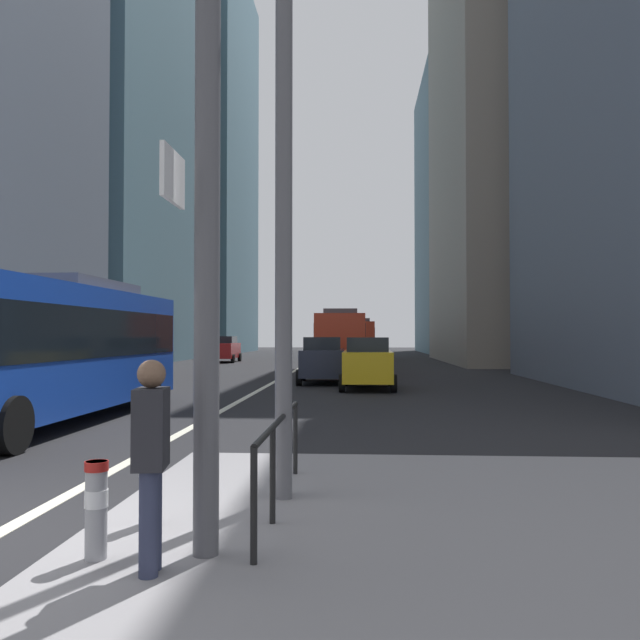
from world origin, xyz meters
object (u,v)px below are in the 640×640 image
bollard_back (149,474)px  city_bus_red_distant (359,337)px  city_bus_blue_oncoming (47,343)px  car_receding_far (323,360)px  street_lamp_post (284,55)px  car_receding_near (368,363)px  bollard_right (96,504)px  car_oncoming_mid (224,349)px  pedestrian_waiting (151,454)px  city_bus_red_receding (341,338)px

bollard_back → city_bus_red_distant: bearing=87.6°
city_bus_blue_oncoming → car_receding_far: 14.09m
car_receding_far → city_bus_red_distant: bearing=86.9°
car_receding_far → street_lamp_post: street_lamp_post is taller
street_lamp_post → bollard_back: 4.92m
car_receding_near → bollard_right: (-2.51, -18.88, -0.38)m
car_oncoming_mid → street_lamp_post: bearing=-77.1°
car_receding_near → car_receding_far: same height
street_lamp_post → bollard_back: (-1.21, -1.08, -4.64)m
car_oncoming_mid → street_lamp_post: (9.24, -40.21, 4.29)m
car_oncoming_mid → pedestrian_waiting: bearing=-78.8°
city_bus_red_receding → bollard_right: 31.41m
car_receding_near → bollard_right: 19.05m
bollard_right → bollard_back: size_ratio=0.92×
city_bus_red_distant → pedestrian_waiting: city_bus_red_distant is taller
city_bus_blue_oncoming → car_receding_far: bearing=67.0°
city_bus_red_distant → car_oncoming_mid: (-10.12, -8.02, -0.85)m
city_bus_blue_oncoming → pedestrian_waiting: size_ratio=6.53×
city_bus_blue_oncoming → bollard_back: bearing=-57.6°
city_bus_blue_oncoming → car_receding_far: city_bus_blue_oncoming is taller
city_bus_blue_oncoming → bollard_back: 9.31m
city_bus_blue_oncoming → car_receding_near: 12.52m
city_bus_red_receding → car_receding_far: (-0.52, -9.63, -0.85)m
city_bus_blue_oncoming → pedestrian_waiting: bearing=-59.3°
car_oncoming_mid → car_receding_near: (10.42, -23.41, -0.00)m
city_bus_red_receding → car_oncoming_mid: city_bus_red_receding is taller
car_oncoming_mid → bollard_right: 43.03m
city_bus_red_receding → bollard_right: city_bus_red_receding is taller
city_bus_red_receding → street_lamp_post: (0.15, -29.28, 3.45)m
city_bus_blue_oncoming → street_lamp_post: street_lamp_post is taller
city_bus_red_distant → bollard_back: bearing=-92.4°
street_lamp_post → bollard_back: bearing=-138.2°
city_bus_red_receding → bollard_back: city_bus_red_receding is taller
city_bus_red_receding → city_bus_red_distant: 18.98m
city_bus_red_distant → car_receding_near: city_bus_red_distant is taller
car_receding_far → city_bus_red_receding: bearing=86.9°
city_bus_blue_oncoming → city_bus_red_distant: same height
car_receding_far → bollard_right: car_receding_far is taller
bollard_back → car_receding_near: bearing=82.4°
car_oncoming_mid → car_receding_far: 22.28m
city_bus_blue_oncoming → car_receding_far: (5.50, 12.94, -0.85)m
street_lamp_post → car_oncoming_mid: bearing=102.9°
car_oncoming_mid → car_receding_far: bearing=-67.4°
street_lamp_post → car_receding_far: bearing=92.0°
bollard_right → pedestrian_waiting: pedestrian_waiting is taller
car_receding_near → city_bus_red_distant: bearing=90.5°
city_bus_red_receding → pedestrian_waiting: city_bus_red_receding is taller
car_oncoming_mid → bollard_right: size_ratio=5.71×
car_receding_near → pedestrian_waiting: car_receding_near is taller
car_receding_far → bollard_back: (-0.54, -20.74, -0.35)m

